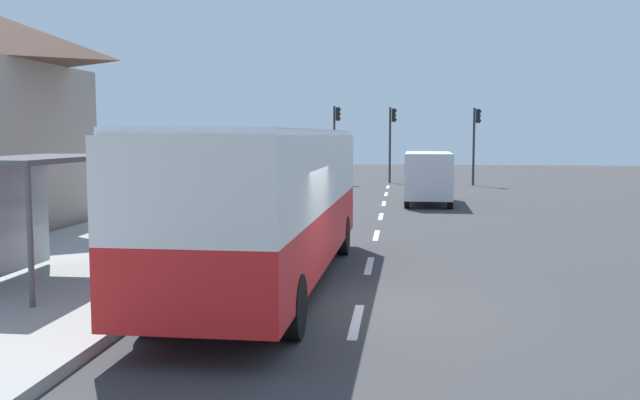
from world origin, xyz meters
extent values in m
cube|color=#38383A|center=(0.00, 14.00, -0.02)|extent=(56.00, 92.00, 0.04)
cube|color=#999993|center=(-6.40, 2.00, 0.09)|extent=(6.20, 30.00, 0.18)
cube|color=silver|center=(0.25, -1.00, 0.01)|extent=(0.16, 2.20, 0.01)
cube|color=silver|center=(0.25, 4.00, 0.01)|extent=(0.16, 2.20, 0.01)
cube|color=silver|center=(0.25, 9.00, 0.01)|extent=(0.16, 2.20, 0.01)
cube|color=silver|center=(0.25, 14.00, 0.01)|extent=(0.16, 2.20, 0.01)
cube|color=silver|center=(0.25, 19.00, 0.01)|extent=(0.16, 2.20, 0.01)
cube|color=silver|center=(0.25, 24.00, 0.01)|extent=(0.16, 2.20, 0.01)
cube|color=silver|center=(0.25, 29.00, 0.01)|extent=(0.16, 2.20, 0.01)
cube|color=red|center=(-1.70, 1.62, 1.07)|extent=(2.70, 11.04, 1.15)
cube|color=silver|center=(-1.70, 1.62, 2.38)|extent=(2.70, 11.04, 1.45)
cube|color=silver|center=(-1.70, 1.62, 3.15)|extent=(2.57, 10.82, 0.12)
cube|color=black|center=(-1.60, 7.07, 2.30)|extent=(2.30, 0.16, 1.22)
cube|color=black|center=(-2.92, 1.14, 2.30)|extent=(0.24, 8.58, 1.10)
cylinder|color=black|center=(-2.76, 5.54, 0.50)|extent=(0.30, 1.00, 1.00)
cylinder|color=black|center=(-0.50, 5.50, 0.50)|extent=(0.30, 1.00, 1.00)
cylinder|color=black|center=(-2.90, -2.06, 0.50)|extent=(0.30, 1.00, 1.00)
cylinder|color=black|center=(-0.64, -2.10, 0.50)|extent=(0.30, 1.00, 1.00)
cube|color=silver|center=(2.20, 19.20, 1.32)|extent=(2.11, 5.24, 1.96)
cube|color=black|center=(2.20, 19.20, 1.66)|extent=(2.11, 3.16, 0.44)
cylinder|color=black|center=(3.06, 17.18, 0.34)|extent=(0.23, 0.68, 0.68)
cylinder|color=black|center=(1.26, 17.21, 0.34)|extent=(0.23, 0.68, 0.68)
cylinder|color=black|center=(3.14, 21.18, 0.34)|extent=(0.23, 0.68, 0.68)
cylinder|color=black|center=(1.34, 21.21, 0.34)|extent=(0.23, 0.68, 0.68)
cube|color=#B7B7BC|center=(2.30, 35.03, 0.62)|extent=(2.02, 4.49, 0.60)
cube|color=black|center=(2.31, 34.83, 1.22)|extent=(1.70, 2.45, 0.60)
cylinder|color=black|center=(1.40, 36.48, 0.32)|extent=(0.23, 0.65, 0.64)
cylinder|color=black|center=(3.04, 36.57, 0.32)|extent=(0.23, 0.65, 0.64)
cylinder|color=black|center=(1.56, 33.49, 0.32)|extent=(0.23, 0.65, 0.64)
cylinder|color=black|center=(3.20, 33.57, 0.32)|extent=(0.23, 0.65, 0.64)
cylinder|color=blue|center=(-4.20, 1.84, 0.66)|extent=(0.52, 0.52, 0.95)
cylinder|color=orange|center=(-4.20, 2.54, 0.66)|extent=(0.52, 0.52, 0.95)
cylinder|color=red|center=(-4.20, 3.24, 0.66)|extent=(0.52, 0.52, 0.95)
cylinder|color=#2D2D2D|center=(5.40, 31.06, 2.35)|extent=(0.14, 0.14, 4.71)
cube|color=black|center=(5.62, 31.06, 4.21)|extent=(0.24, 0.28, 0.84)
sphere|color=#360606|center=(5.74, 31.06, 4.49)|extent=(0.16, 0.16, 0.16)
sphere|color=#F2B20C|center=(5.74, 31.06, 4.21)|extent=(0.16, 0.16, 0.16)
sphere|color=black|center=(5.74, 31.06, 3.93)|extent=(0.16, 0.16, 0.16)
cylinder|color=#2D2D2D|center=(-3.20, 31.86, 2.44)|extent=(0.14, 0.14, 4.88)
cube|color=black|center=(-2.98, 31.86, 4.38)|extent=(0.24, 0.28, 0.84)
sphere|color=#360606|center=(-2.86, 31.86, 4.66)|extent=(0.16, 0.16, 0.16)
sphere|color=#3C2C03|center=(-2.86, 31.86, 4.38)|extent=(0.16, 0.16, 0.16)
sphere|color=green|center=(-2.86, 31.86, 4.10)|extent=(0.16, 0.16, 0.16)
cylinder|color=#2D2D2D|center=(0.30, 32.66, 2.41)|extent=(0.14, 0.14, 4.82)
cube|color=black|center=(0.52, 32.66, 4.32)|extent=(0.24, 0.28, 0.84)
sphere|color=#360606|center=(0.64, 32.66, 4.60)|extent=(0.16, 0.16, 0.16)
sphere|color=#F2B20C|center=(0.64, 32.66, 4.32)|extent=(0.16, 0.16, 0.16)
sphere|color=black|center=(0.64, 32.66, 4.04)|extent=(0.16, 0.16, 0.16)
cube|color=#4C4C51|center=(-6.10, 0.54, 2.63)|extent=(1.80, 4.00, 0.10)
cylinder|color=#4C4C51|center=(-5.25, -1.36, 1.40)|extent=(0.10, 0.10, 2.44)
cylinder|color=#4C4C51|center=(-5.25, 2.44, 1.40)|extent=(0.10, 0.10, 2.44)
camera|label=1|loc=(0.95, -12.44, 3.12)|focal=39.35mm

